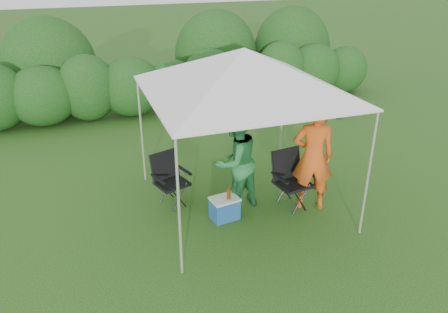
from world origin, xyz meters
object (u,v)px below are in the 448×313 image
object	(u,v)px
man	(313,157)
woman	(235,162)
cooler	(225,208)
chair_right	(290,175)
chair_left	(169,176)
canopy	(244,71)

from	to	relation	value
man	woman	size ratio (longest dim) A/B	1.08
man	cooler	bearing A→B (deg)	15.08
chair_right	chair_left	world-z (taller)	chair_right
chair_left	woman	world-z (taller)	woman
chair_right	chair_left	size ratio (longest dim) A/B	1.07
chair_right	woman	distance (m)	1.05
man	cooler	size ratio (longest dim) A/B	3.78
chair_left	woman	bearing A→B (deg)	-46.70
canopy	chair_right	xyz separation A→B (m)	(0.81, -0.29, -1.88)
cooler	chair_left	bearing A→B (deg)	123.45
man	woman	distance (m)	1.34
canopy	woman	xyz separation A→B (m)	(-0.16, -0.09, -1.55)
woman	chair_right	bearing A→B (deg)	145.48
chair_right	canopy	bearing A→B (deg)	152.19
woman	canopy	bearing A→B (deg)	-174.18
canopy	woman	size ratio (longest dim) A/B	1.69
chair_right	man	xyz separation A→B (m)	(0.31, -0.19, 0.40)
chair_left	woman	size ratio (longest dim) A/B	0.52
chair_right	man	distance (m)	0.54
woman	chair_left	bearing A→B (deg)	-50.61
canopy	chair_right	bearing A→B (deg)	-19.88
chair_left	cooler	distance (m)	1.19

